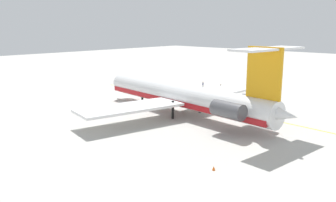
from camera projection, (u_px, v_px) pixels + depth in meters
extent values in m
plane|color=#B7B5AD|center=(229.00, 109.00, 75.39)|extent=(341.75, 341.75, 0.00)
cylinder|color=white|center=(182.00, 96.00, 70.04)|extent=(43.07, 8.93, 4.57)
cone|color=white|center=(122.00, 83.00, 85.91)|extent=(5.18, 4.85, 4.39)
cone|color=white|center=(278.00, 114.00, 54.08)|extent=(7.03, 4.54, 3.88)
cube|color=#B2191E|center=(182.00, 101.00, 70.25)|extent=(42.14, 8.92, 1.01)
cube|color=white|center=(130.00, 108.00, 63.38)|extent=(10.90, 20.10, 0.46)
cube|color=white|center=(218.00, 92.00, 78.44)|extent=(7.18, 19.05, 0.46)
cylinder|color=#515156|center=(228.00, 110.00, 56.69)|extent=(5.95, 3.22, 2.65)
cube|color=white|center=(231.00, 109.00, 57.19)|extent=(3.56, 1.80, 0.55)
cylinder|color=#515156|center=(256.00, 103.00, 61.38)|extent=(5.95, 3.22, 2.65)
cube|color=white|center=(253.00, 104.00, 60.87)|extent=(3.56, 1.80, 0.55)
cube|color=orange|center=(264.00, 73.00, 54.96)|extent=(6.20, 1.09, 8.09)
cube|color=white|center=(253.00, 50.00, 51.50)|extent=(4.94, 7.07, 0.32)
cube|color=white|center=(281.00, 48.00, 56.17)|extent=(4.94, 7.07, 0.32)
cylinder|color=black|center=(142.00, 96.00, 80.17)|extent=(0.50, 0.50, 3.46)
cylinder|color=black|center=(173.00, 110.00, 67.08)|extent=(0.50, 0.50, 3.46)
cylinder|color=black|center=(200.00, 104.00, 71.74)|extent=(0.50, 0.50, 3.46)
cylinder|color=black|center=(203.00, 87.00, 100.44)|extent=(0.11, 0.11, 0.87)
cylinder|color=black|center=(203.00, 87.00, 100.31)|extent=(0.11, 0.11, 0.87)
cylinder|color=#191E4C|center=(203.00, 84.00, 100.21)|extent=(0.29, 0.29, 0.69)
sphere|color=tan|center=(203.00, 82.00, 100.11)|extent=(0.27, 0.27, 0.27)
cylinder|color=#191E4C|center=(203.00, 84.00, 100.37)|extent=(0.08, 0.08, 0.58)
cylinder|color=#191E4C|center=(203.00, 84.00, 100.03)|extent=(0.08, 0.08, 0.58)
cylinder|color=black|center=(160.00, 88.00, 98.12)|extent=(0.11, 0.11, 0.86)
cylinder|color=black|center=(160.00, 88.00, 98.26)|extent=(0.11, 0.11, 0.86)
cylinder|color=gray|center=(160.00, 85.00, 98.03)|extent=(0.29, 0.29, 0.68)
sphere|color=tan|center=(160.00, 83.00, 97.93)|extent=(0.27, 0.27, 0.27)
cylinder|color=gray|center=(160.00, 85.00, 97.85)|extent=(0.08, 0.08, 0.58)
cylinder|color=gray|center=(160.00, 85.00, 98.20)|extent=(0.08, 0.08, 0.58)
cylinder|color=black|center=(220.00, 89.00, 96.50)|extent=(0.10, 0.10, 0.83)
cylinder|color=black|center=(221.00, 89.00, 96.37)|extent=(0.10, 0.10, 0.83)
cylinder|color=gray|center=(221.00, 86.00, 96.28)|extent=(0.28, 0.28, 0.65)
sphere|color=brown|center=(221.00, 85.00, 96.19)|extent=(0.26, 0.26, 0.26)
cylinder|color=gray|center=(220.00, 86.00, 96.44)|extent=(0.08, 0.08, 0.56)
cylinder|color=gray|center=(221.00, 86.00, 96.11)|extent=(0.08, 0.08, 0.56)
cone|color=#EA590F|center=(214.00, 168.00, 43.42)|extent=(0.40, 0.40, 0.55)
cube|color=gold|center=(211.00, 107.00, 77.59)|extent=(78.89, 6.58, 0.01)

